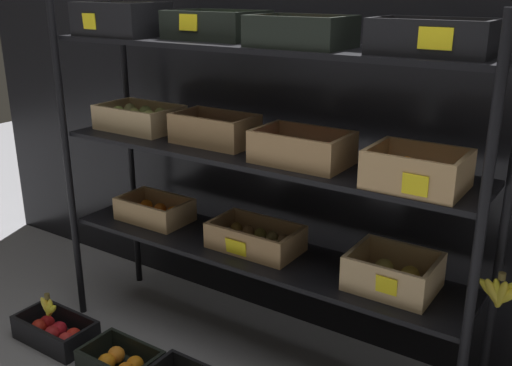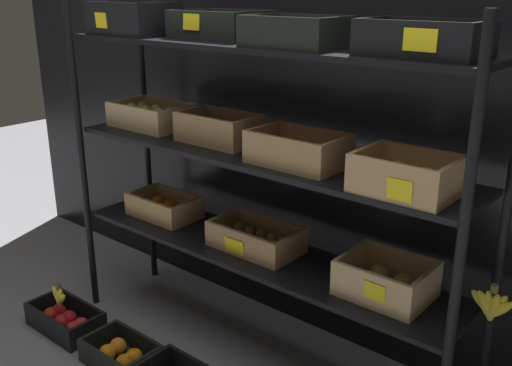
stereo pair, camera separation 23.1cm
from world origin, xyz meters
name	(u,v)px [view 2 (the right image)]	position (x,y,z in m)	size (l,w,h in m)	color
ground_plane	(256,352)	(0.00, 0.00, 0.00)	(10.00, 10.00, 0.00)	gray
storefront_wall	(315,98)	(0.00, 0.40, 1.07)	(4.21, 0.12, 2.15)	black
display_rack	(254,144)	(-0.01, 0.00, 0.95)	(1.94, 0.42, 1.49)	black
crate_ground_apple_red	(66,320)	(-0.80, -0.43, 0.05)	(0.38, 0.20, 0.11)	black
crate_ground_orange	(121,355)	(-0.39, -0.44, 0.04)	(0.32, 0.21, 0.11)	black
banana_bunch_loose	(59,296)	(-0.84, -0.43, 0.16)	(0.13, 0.04, 0.12)	brown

